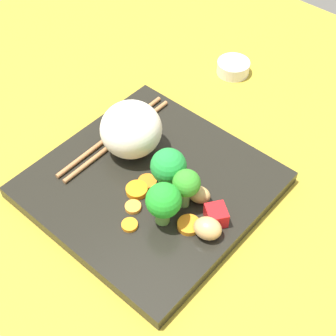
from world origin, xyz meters
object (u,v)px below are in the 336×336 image
at_px(square_plate, 151,185).
at_px(rice_mound, 131,130).
at_px(carrot_slice_2, 133,207).
at_px(chopstick_pair, 115,137).
at_px(broccoli_floret_1, 168,167).
at_px(sauce_cup, 233,67).

height_order(square_plate, rice_mound, rice_mound).
bearing_deg(carrot_slice_2, chopstick_pair, -34.62).
height_order(carrot_slice_2, chopstick_pair, chopstick_pair).
xyz_separation_m(broccoli_floret_1, carrot_slice_2, (0.01, 0.06, -0.03)).
height_order(broccoli_floret_1, chopstick_pair, broccoli_floret_1).
relative_size(broccoli_floret_1, sauce_cup, 1.15).
bearing_deg(chopstick_pair, square_plate, 74.21).
height_order(square_plate, carrot_slice_2, carrot_slice_2).
bearing_deg(chopstick_pair, carrot_slice_2, 54.60).
relative_size(rice_mound, sauce_cup, 1.55).
xyz_separation_m(square_plate, chopstick_pair, (0.09, -0.02, 0.01)).
relative_size(broccoli_floret_1, chopstick_pair, 0.30).
distance_m(square_plate, carrot_slice_2, 0.05).
relative_size(square_plate, rice_mound, 3.34).
bearing_deg(chopstick_pair, sauce_cup, 174.17).
distance_m(carrot_slice_2, chopstick_pair, 0.13).
relative_size(broccoli_floret_1, carrot_slice_2, 3.03).
bearing_deg(square_plate, rice_mound, -23.69).
bearing_deg(square_plate, broccoli_floret_1, -159.16).
xyz_separation_m(square_plate, sauce_cup, (0.07, -0.28, 0.00)).
bearing_deg(rice_mound, sauce_cup, -87.53).
bearing_deg(rice_mound, broccoli_floret_1, 168.82).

